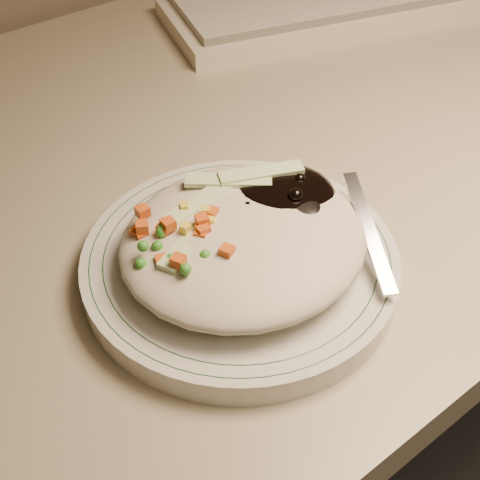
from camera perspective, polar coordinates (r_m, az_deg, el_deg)
desk at (r=0.80m, az=-3.52°, el=-3.88°), size 1.40×0.70×0.74m
plate at (r=0.52m, az=0.00°, el=-2.08°), size 0.25×0.25×0.02m
plate_rim at (r=0.52m, az=0.00°, el=-1.30°), size 0.23×0.23×0.00m
meal at (r=0.50m, az=0.44°, el=0.63°), size 0.21×0.19×0.05m
keyboard at (r=0.94m, az=8.82°, el=19.50°), size 0.49×0.29×0.03m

